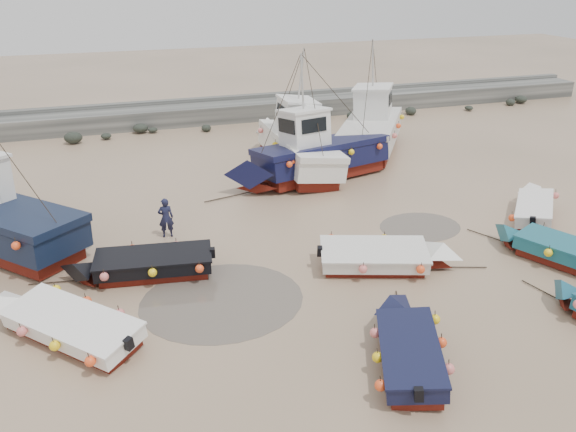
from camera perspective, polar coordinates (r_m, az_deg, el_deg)
The scene contains 16 objects.
ground at distance 20.38m, azimuth 4.15°, elevation -5.50°, with size 120.00×120.00×0.00m, color tan.
seawall at distance 40.09m, azimuth -7.57°, elevation 10.37°, with size 60.00×4.92×1.50m.
puddle_a at distance 18.75m, azimuth -6.72°, elevation -8.48°, with size 5.39×5.39×0.01m, color #5B5148.
puddle_b at distance 24.21m, azimuth 13.27°, elevation -1.07°, with size 3.48×3.48×0.01m, color #5B5148.
puddle_c at distance 23.71m, azimuth -23.60°, elevation -3.12°, with size 3.74×3.74×0.01m, color #5B5148.
puddle_d at distance 30.92m, azimuth 2.27°, elevation 5.18°, with size 5.41×5.41×0.01m, color #5B5148.
dinghy_0 at distance 17.96m, azimuth -21.69°, elevation -9.84°, with size 5.15×5.42×1.43m.
dinghy_1 at distance 16.14m, azimuth 12.31°, elevation -12.63°, with size 3.09×5.57×1.43m.
dinghy_3 at distance 26.53m, azimuth 23.95°, elevation 0.98°, with size 4.39×4.79×1.43m.
dinghy_4 at distance 20.35m, azimuth -14.50°, elevation -4.59°, with size 6.37×2.40×1.43m.
dinghy_5 at distance 20.50m, azimuth 9.71°, elevation -3.89°, with size 6.01×3.17×1.43m.
dinghy_6 at distance 22.94m, azimuth 26.03°, elevation -2.99°, with size 3.48×5.76×1.43m.
cabin_boat_1 at distance 30.19m, azimuth 0.52°, elevation 7.36°, with size 3.01×10.47×6.22m.
cabin_boat_2 at distance 28.37m, azimuth 2.51°, elevation 6.25°, with size 10.09×4.36×6.22m.
cabin_boat_3 at distance 33.84m, azimuth 8.70°, elevation 8.98°, with size 6.85×9.12×6.22m.
person at distance 23.27m, azimuth -12.12°, elevation -2.04°, with size 0.61×0.40×1.67m, color #181B34.
Camera 1 is at (-6.78, -16.36, 10.08)m, focal length 35.00 mm.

